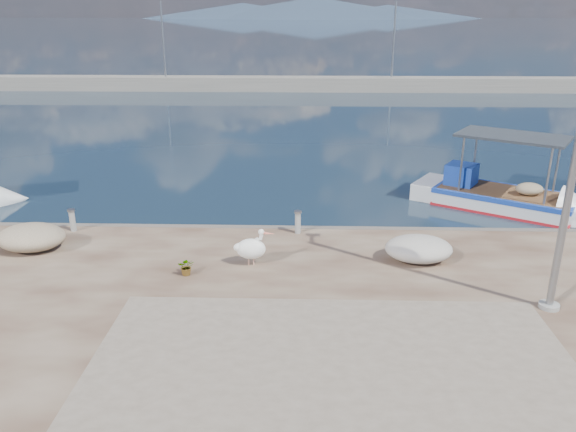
# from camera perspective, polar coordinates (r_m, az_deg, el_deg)

# --- Properties ---
(ground) EXTENTS (1400.00, 1400.00, 0.00)m
(ground) POSITION_cam_1_polar(r_m,az_deg,el_deg) (12.63, -0.54, -11.52)
(ground) COLOR #162635
(ground) RESTS_ON ground
(quay_patch) EXTENTS (9.00, 7.00, 0.01)m
(quay_patch) POSITION_cam_1_polar(r_m,az_deg,el_deg) (9.88, 4.83, -18.20)
(quay_patch) COLOR gray
(quay_patch) RESTS_ON quay
(breakwater) EXTENTS (120.00, 2.20, 7.50)m
(breakwater) POSITION_cam_1_polar(r_m,az_deg,el_deg) (51.11, 1.28, 13.28)
(breakwater) COLOR gray
(breakwater) RESTS_ON ground
(mountains) EXTENTS (370.00, 280.00, 22.00)m
(mountains) POSITION_cam_1_polar(r_m,az_deg,el_deg) (660.77, 2.25, 20.26)
(mountains) COLOR #28384C
(mountains) RESTS_ON ground
(boat_right) EXTENTS (6.58, 5.21, 3.10)m
(boat_right) POSITION_cam_1_polar(r_m,az_deg,el_deg) (21.43, 20.91, 1.39)
(boat_right) COLOR white
(boat_right) RESTS_ON ground
(pelican) EXTENTS (1.00, 0.47, 0.98)m
(pelican) POSITION_cam_1_polar(r_m,az_deg,el_deg) (14.29, -3.73, -3.28)
(pelican) COLOR tan
(pelican) RESTS_ON quay
(lamp_post) EXTENTS (0.44, 0.96, 7.00)m
(lamp_post) POSITION_cam_1_polar(r_m,az_deg,el_deg) (12.62, 27.09, 4.97)
(lamp_post) COLOR gray
(lamp_post) RESTS_ON quay
(bollard_near) EXTENTS (0.23, 0.23, 0.69)m
(bollard_near) POSITION_cam_1_polar(r_m,az_deg,el_deg) (16.33, 1.01, -0.53)
(bollard_near) COLOR gray
(bollard_near) RESTS_ON quay
(bollard_far) EXTENTS (0.22, 0.22, 0.68)m
(bollard_far) POSITION_cam_1_polar(r_m,az_deg,el_deg) (17.68, -21.07, -0.30)
(bollard_far) COLOR gray
(bollard_far) RESTS_ON quay
(potted_plant) EXTENTS (0.43, 0.38, 0.45)m
(potted_plant) POSITION_cam_1_polar(r_m,az_deg,el_deg) (14.05, -10.26, -5.07)
(potted_plant) COLOR #33722D
(potted_plant) RESTS_ON quay
(net_pile_d) EXTENTS (1.74, 1.31, 0.65)m
(net_pile_d) POSITION_cam_1_polar(r_m,az_deg,el_deg) (14.96, 13.12, -3.26)
(net_pile_d) COLOR beige
(net_pile_d) RESTS_ON quay
(net_pile_b) EXTENTS (1.82, 1.42, 0.71)m
(net_pile_b) POSITION_cam_1_polar(r_m,az_deg,el_deg) (16.75, -24.63, -1.97)
(net_pile_b) COLOR #C7B194
(net_pile_b) RESTS_ON quay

